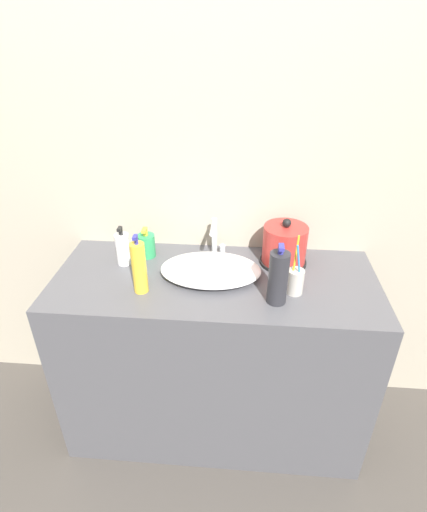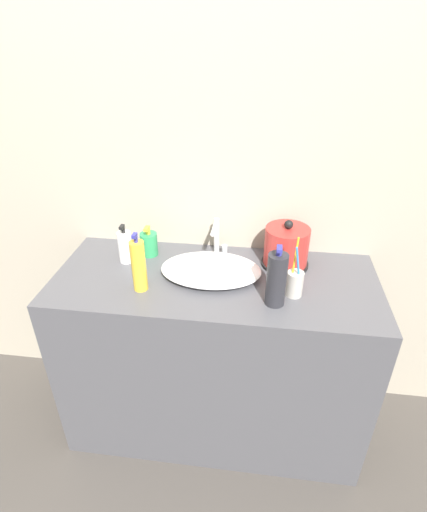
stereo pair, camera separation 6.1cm
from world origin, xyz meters
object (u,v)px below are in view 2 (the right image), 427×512
object	(u,v)px
toothbrush_cup	(295,283)
lotion_bottle	(139,266)
shampoo_bottle	(125,247)
mouthwash_bottle	(149,244)
hand_cream_bottle	(276,279)
electric_kettle	(286,248)
faucet	(217,236)

from	to	relation	value
toothbrush_cup	lotion_bottle	size ratio (longest dim) A/B	0.98
shampoo_bottle	mouthwash_bottle	bearing A→B (deg)	40.02
lotion_bottle	mouthwash_bottle	xyz separation A→B (m)	(-0.04, 0.25, -0.05)
toothbrush_cup	lotion_bottle	bearing A→B (deg)	-176.39
toothbrush_cup	hand_cream_bottle	size ratio (longest dim) A/B	0.98
mouthwash_bottle	hand_cream_bottle	distance (m)	0.60
mouthwash_bottle	electric_kettle	bearing A→B (deg)	-1.02
electric_kettle	toothbrush_cup	xyz separation A→B (m)	(0.03, -0.21, -0.03)
electric_kettle	shampoo_bottle	size ratio (longest dim) A/B	1.19
hand_cream_bottle	mouthwash_bottle	bearing A→B (deg)	152.37
shampoo_bottle	mouthwash_bottle	size ratio (longest dim) A/B	1.25
lotion_bottle	hand_cream_bottle	xyz separation A→B (m)	(0.49, -0.02, -0.00)
faucet	hand_cream_bottle	size ratio (longest dim) A/B	0.70
electric_kettle	mouthwash_bottle	world-z (taller)	electric_kettle
hand_cream_bottle	faucet	bearing A→B (deg)	128.26
electric_kettle	hand_cream_bottle	distance (m)	0.27
shampoo_bottle	mouthwash_bottle	world-z (taller)	shampoo_bottle
electric_kettle	lotion_bottle	xyz separation A→B (m)	(-0.53, -0.24, 0.02)
electric_kettle	shampoo_bottle	xyz separation A→B (m)	(-0.65, -0.06, -0.01)
lotion_bottle	hand_cream_bottle	bearing A→B (deg)	-2.77
faucet	mouthwash_bottle	xyz separation A→B (m)	(-0.29, -0.03, -0.04)
electric_kettle	mouthwash_bottle	size ratio (longest dim) A/B	1.49
toothbrush_cup	electric_kettle	bearing A→B (deg)	97.49
mouthwash_bottle	faucet	bearing A→B (deg)	5.85
electric_kettle	hand_cream_bottle	world-z (taller)	hand_cream_bottle
toothbrush_cup	mouthwash_bottle	size ratio (longest dim) A/B	1.70
mouthwash_bottle	toothbrush_cup	bearing A→B (deg)	-19.99
faucet	toothbrush_cup	size ratio (longest dim) A/B	0.71
lotion_bottle	toothbrush_cup	bearing A→B (deg)	3.61
faucet	shampoo_bottle	distance (m)	0.38
faucet	lotion_bottle	world-z (taller)	lotion_bottle
faucet	hand_cream_bottle	xyz separation A→B (m)	(0.24, -0.30, 0.01)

